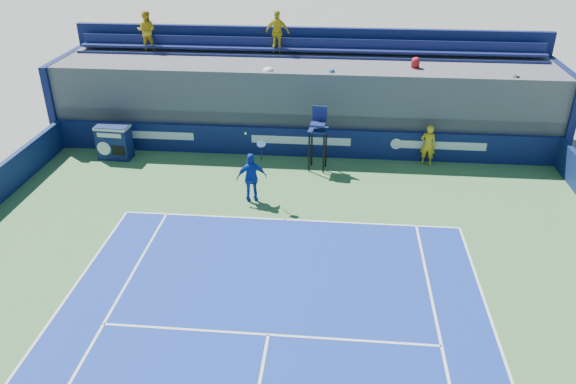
# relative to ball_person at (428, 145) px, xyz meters

# --- Properties ---
(ball_person) EXTENTS (0.66, 0.50, 1.64)m
(ball_person) POSITION_rel_ball_person_xyz_m (0.00, 0.00, 0.00)
(ball_person) COLOR gold
(ball_person) RESTS_ON apron
(back_hoarding) EXTENTS (20.40, 0.21, 1.20)m
(back_hoarding) POSITION_rel_ball_person_xyz_m (-5.00, 0.37, -0.23)
(back_hoarding) COLOR #0D174A
(back_hoarding) RESTS_ON ground
(match_clock) EXTENTS (1.36, 0.81, 1.40)m
(match_clock) POSITION_rel_ball_person_xyz_m (-12.44, -0.54, -0.09)
(match_clock) COLOR #0E1A4A
(match_clock) RESTS_ON ground
(umpire_chair) EXTENTS (0.78, 0.78, 2.48)m
(umpire_chair) POSITION_rel_ball_person_xyz_m (-4.27, -0.79, 0.70)
(umpire_chair) COLOR black
(umpire_chair) RESTS_ON ground
(tennis_player) EXTENTS (1.11, 0.68, 2.57)m
(tennis_player) POSITION_rel_ball_person_xyz_m (-6.40, -3.61, 0.07)
(tennis_player) COLOR #143AA9
(tennis_player) RESTS_ON apron
(stadium_seating) EXTENTS (21.00, 4.05, 5.18)m
(stadium_seating) POSITION_rel_ball_person_xyz_m (-5.02, 2.43, 1.01)
(stadium_seating) COLOR #4F5054
(stadium_seating) RESTS_ON ground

